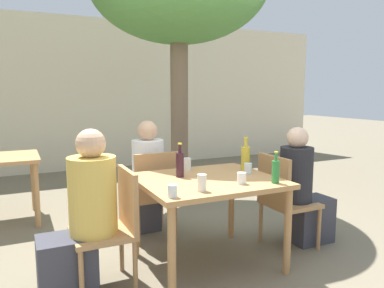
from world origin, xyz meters
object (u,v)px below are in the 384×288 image
(green_bottle_0, at_px, (276,171))
(drinking_glass_0, at_px, (248,169))
(patio_chair_0, at_px, (114,222))
(drinking_glass_2, at_px, (187,164))
(oil_cruet_1, at_px, (245,158))
(person_seated_1, at_px, (303,193))
(drinking_glass_4, at_px, (173,191))
(patio_chair_1, at_px, (283,196))
(person_seated_2, at_px, (146,183))
(dining_table_front, at_px, (207,189))
(wine_bottle_2, at_px, (180,164))
(person_seated_0, at_px, (82,221))
(patio_chair_2, at_px, (153,190))
(drinking_glass_1, at_px, (202,183))
(drinking_glass_3, at_px, (242,178))

(green_bottle_0, bearing_deg, drinking_glass_0, 91.40)
(patio_chair_0, height_order, drinking_glass_2, patio_chair_0)
(drinking_glass_2, bearing_deg, oil_cruet_1, -26.27)
(person_seated_1, bearing_deg, drinking_glass_4, 104.64)
(patio_chair_1, distance_m, person_seated_2, 1.40)
(patio_chair_0, distance_m, drinking_glass_4, 0.58)
(dining_table_front, distance_m, wine_bottle_2, 0.31)
(person_seated_0, distance_m, oil_cruet_1, 1.52)
(person_seated_1, xyz_separation_m, drinking_glass_2, (-1.06, 0.36, 0.31))
(oil_cruet_1, bearing_deg, patio_chair_1, -20.15)
(patio_chair_0, height_order, wine_bottle_2, wine_bottle_2)
(patio_chair_0, height_order, person_seated_1, person_seated_1)
(patio_chair_2, relative_size, green_bottle_0, 3.52)
(patio_chair_0, xyz_separation_m, drinking_glass_0, (1.19, -0.00, 0.30))
(person_seated_0, relative_size, oil_cruet_1, 3.91)
(dining_table_front, height_order, oil_cruet_1, oil_cruet_1)
(patio_chair_1, xyz_separation_m, person_seated_1, (0.24, -0.00, 0.00))
(dining_table_front, xyz_separation_m, oil_cruet_1, (0.45, 0.12, 0.21))
(oil_cruet_1, xyz_separation_m, drinking_glass_1, (-0.68, -0.46, -0.06))
(person_seated_2, distance_m, drinking_glass_2, 0.69)
(patio_chair_0, relative_size, person_seated_0, 0.74)
(person_seated_0, relative_size, drinking_glass_4, 13.64)
(dining_table_front, distance_m, drinking_glass_2, 0.39)
(person_seated_2, bearing_deg, drinking_glass_0, 123.09)
(patio_chair_0, relative_size, patio_chair_2, 1.00)
(patio_chair_1, xyz_separation_m, wine_bottle_2, (-0.98, 0.15, 0.36))
(drinking_glass_1, bearing_deg, patio_chair_2, 90.00)
(drinking_glass_2, relative_size, drinking_glass_4, 1.29)
(drinking_glass_3, bearing_deg, patio_chair_2, 110.76)
(wine_bottle_2, bearing_deg, patio_chair_0, -166.25)
(dining_table_front, distance_m, person_seated_1, 1.04)
(wine_bottle_2, bearing_deg, oil_cruet_1, -2.19)
(dining_table_front, relative_size, wine_bottle_2, 3.88)
(drinking_glass_4, bearing_deg, drinking_glass_3, 10.65)
(patio_chair_1, height_order, wine_bottle_2, wine_bottle_2)
(patio_chair_2, relative_size, drinking_glass_2, 7.76)
(dining_table_front, bearing_deg, drinking_glass_1, -123.64)
(person_seated_1, distance_m, drinking_glass_3, 0.97)
(drinking_glass_4, bearing_deg, drinking_glass_0, 24.21)
(drinking_glass_1, xyz_separation_m, drinking_glass_4, (-0.25, -0.06, -0.02))
(person_seated_0, height_order, drinking_glass_4, person_seated_0)
(oil_cruet_1, distance_m, drinking_glass_3, 0.51)
(person_seated_2, bearing_deg, patio_chair_0, 59.31)
(dining_table_front, bearing_deg, drinking_glass_3, -60.84)
(dining_table_front, relative_size, person_seated_0, 0.93)
(drinking_glass_4, bearing_deg, green_bottle_0, 1.65)
(patio_chair_1, bearing_deg, patio_chair_0, 90.00)
(patio_chair_2, bearing_deg, drinking_glass_3, 110.76)
(wine_bottle_2, height_order, drinking_glass_2, wine_bottle_2)
(green_bottle_0, bearing_deg, drinking_glass_4, -178.35)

